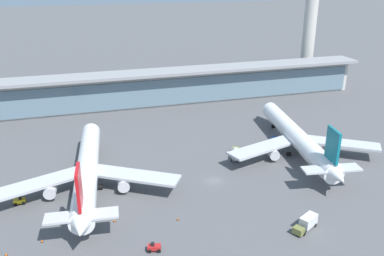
# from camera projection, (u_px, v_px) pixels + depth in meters

# --- Properties ---
(ground_plane) EXTENTS (1200.00, 1200.00, 0.00)m
(ground_plane) POSITION_uv_depth(u_px,v_px,m) (214.00, 181.00, 116.66)
(ground_plane) COLOR #515154
(airliner_left_stand) EXTENTS (49.03, 64.10, 17.06)m
(airliner_left_stand) POSITION_uv_depth(u_px,v_px,m) (87.00, 170.00, 111.18)
(airliner_left_stand) COLOR white
(airliner_left_stand) RESTS_ON ground
(airliner_centre_stand) EXTENTS (48.75, 63.97, 17.06)m
(airliner_centre_stand) POSITION_uv_depth(u_px,v_px,m) (298.00, 138.00, 132.07)
(airliner_centre_stand) COLOR white
(airliner_centre_stand) RESTS_ON ground
(service_truck_near_nose_red) EXTENTS (3.19, 2.35, 2.05)m
(service_truck_near_nose_red) POSITION_uv_depth(u_px,v_px,m) (154.00, 247.00, 87.64)
(service_truck_near_nose_red) COLOR #B21E1E
(service_truck_near_nose_red) RESTS_ON ground
(service_truck_under_wing_blue) EXTENTS (6.23, 5.20, 2.70)m
(service_truck_under_wing_blue) POSITION_uv_depth(u_px,v_px,m) (273.00, 139.00, 142.83)
(service_truck_under_wing_blue) COLOR #234C9E
(service_truck_under_wing_blue) RESTS_ON ground
(service_truck_by_tail_yellow) EXTENTS (2.91, 1.79, 2.05)m
(service_truck_by_tail_yellow) POSITION_uv_depth(u_px,v_px,m) (20.00, 201.00, 104.97)
(service_truck_by_tail_yellow) COLOR yellow
(service_truck_by_tail_yellow) RESTS_ON ground
(service_truck_on_taxiway_olive) EXTENTS (5.60, 8.76, 2.95)m
(service_truck_on_taxiway_olive) POSITION_uv_depth(u_px,v_px,m) (235.00, 153.00, 130.02)
(service_truck_on_taxiway_olive) COLOR olive
(service_truck_on_taxiway_olive) RESTS_ON ground
(service_truck_at_far_stand_olive) EXTENTS (7.51, 5.50, 3.10)m
(service_truck_at_far_stand_olive) POSITION_uv_depth(u_px,v_px,m) (306.00, 223.00, 94.64)
(service_truck_at_far_stand_olive) COLOR olive
(service_truck_at_far_stand_olive) RESTS_ON ground
(terminal_building) EXTENTS (188.17, 12.80, 15.20)m
(terminal_building) POSITION_uv_depth(u_px,v_px,m) (158.00, 87.00, 178.53)
(terminal_building) COLOR beige
(terminal_building) RESTS_ON ground
(control_tower) EXTENTS (12.00, 12.00, 73.14)m
(control_tower) POSITION_uv_depth(u_px,v_px,m) (312.00, 2.00, 205.84)
(control_tower) COLOR beige
(control_tower) RESTS_ON ground
(safety_cone_alpha) EXTENTS (0.62, 0.62, 0.70)m
(safety_cone_alpha) POSITION_uv_depth(u_px,v_px,m) (114.00, 221.00, 97.84)
(safety_cone_alpha) COLOR orange
(safety_cone_alpha) RESTS_ON ground
(safety_cone_bravo) EXTENTS (0.62, 0.62, 0.70)m
(safety_cone_bravo) POSITION_uv_depth(u_px,v_px,m) (178.00, 219.00, 98.47)
(safety_cone_bravo) COLOR orange
(safety_cone_bravo) RESTS_ON ground
(safety_cone_charlie) EXTENTS (0.62, 0.62, 0.70)m
(safety_cone_charlie) POSITION_uv_depth(u_px,v_px,m) (6.00, 254.00, 86.40)
(safety_cone_charlie) COLOR orange
(safety_cone_charlie) RESTS_ON ground
(safety_cone_delta) EXTENTS (0.62, 0.62, 0.70)m
(safety_cone_delta) POSITION_uv_depth(u_px,v_px,m) (42.00, 241.00, 90.63)
(safety_cone_delta) COLOR orange
(safety_cone_delta) RESTS_ON ground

